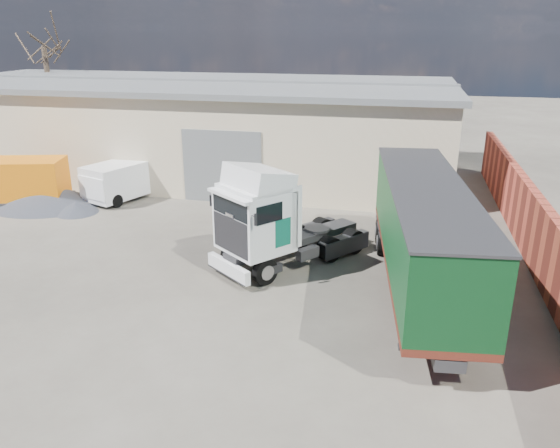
% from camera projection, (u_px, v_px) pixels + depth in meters
% --- Properties ---
extents(ground, '(120.00, 120.00, 0.00)m').
position_uv_depth(ground, '(185.00, 296.00, 17.75)').
color(ground, '#2C2924').
rests_on(ground, ground).
extents(warehouse, '(30.60, 12.60, 5.42)m').
position_uv_depth(warehouse, '(190.00, 126.00, 32.76)').
color(warehouse, beige).
rests_on(warehouse, ground).
extents(brick_boundary_wall, '(0.35, 26.00, 2.50)m').
position_uv_depth(brick_boundary_wall, '(532.00, 225.00, 20.46)').
color(brick_boundary_wall, '#993427').
rests_on(brick_boundary_wall, ground).
extents(bare_tree, '(4.00, 4.00, 9.60)m').
position_uv_depth(bare_tree, '(42.00, 33.00, 37.13)').
color(bare_tree, '#382B21').
rests_on(bare_tree, ground).
extents(tractor_unit, '(5.31, 5.89, 3.94)m').
position_uv_depth(tractor_unit, '(272.00, 224.00, 19.34)').
color(tractor_unit, black).
rests_on(tractor_unit, ground).
extents(box_trailer, '(3.55, 11.23, 3.67)m').
position_uv_depth(box_trailer, '(423.00, 227.00, 17.36)').
color(box_trailer, '#2D2D30').
rests_on(box_trailer, ground).
extents(panel_van, '(3.37, 4.94, 1.87)m').
position_uv_depth(panel_van, '(125.00, 179.00, 27.71)').
color(panel_van, black).
rests_on(panel_van, ground).
extents(orange_skip, '(4.04, 3.10, 2.23)m').
position_uv_depth(orange_skip, '(30.00, 185.00, 26.74)').
color(orange_skip, '#2D2D30').
rests_on(orange_skip, ground).
extents(gravel_heap, '(6.86, 6.18, 1.11)m').
position_uv_depth(gravel_heap, '(43.00, 195.00, 26.72)').
color(gravel_heap, '#21242C').
rests_on(gravel_heap, ground).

